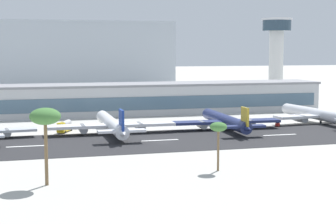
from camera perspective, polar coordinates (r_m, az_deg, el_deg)
name	(u,v)px	position (r m, az deg, el deg)	size (l,w,h in m)	color
ground_plane	(163,143)	(168.90, -0.56, -3.23)	(1400.00, 1400.00, 0.00)	#B2AFA8
runway_strip	(159,140)	(173.42, -0.95, -2.96)	(800.00, 41.04, 0.08)	#262628
runway_centreline_dash_3	(27,146)	(168.23, -14.41, -3.45)	(12.00, 1.20, 0.01)	white
runway_centreline_dash_4	(160,140)	(173.50, -0.84, -2.94)	(12.00, 1.20, 0.01)	white
runway_centreline_dash_5	(280,135)	(187.99, 11.50, -2.33)	(12.00, 1.20, 0.01)	white
terminal_building	(135,99)	(244.63, -3.42, 1.40)	(171.48, 22.77, 13.48)	#B7BABC
control_tower	(276,49)	(307.56, 11.17, 6.45)	(16.60, 16.60, 45.35)	silver
distant_hotel_block	(67,58)	(362.44, -10.45, 5.58)	(135.48, 38.08, 46.19)	#A8B2BC
airliner_navy_tail_gate_1	(112,125)	(185.93, -5.81, -1.33)	(43.35, 49.80, 10.39)	white
airliner_gold_tail_gate_2	(227,121)	(196.58, 6.11, -0.95)	(40.05, 47.52, 9.91)	navy
airliner_blue_tail_gate_3	(320,115)	(220.26, 15.53, -0.30)	(37.42, 49.94, 10.43)	silver
service_fuel_truck_0	(65,126)	(193.84, -10.67, -1.47)	(6.09, 8.77, 3.95)	gold
service_baggage_tug_1	(278,124)	(208.48, 11.31, -1.19)	(3.00, 3.58, 2.20)	#B2231E
palm_tree_1	(218,128)	(129.74, 5.25, -1.70)	(4.08, 4.08, 11.67)	brown
palm_tree_3	(45,118)	(117.79, -12.62, -0.61)	(6.55, 6.55, 16.54)	brown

